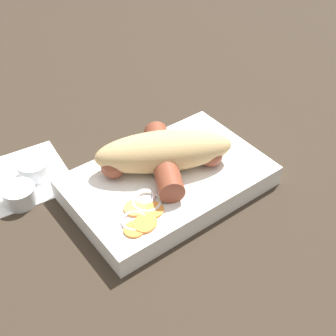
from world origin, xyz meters
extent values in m
plane|color=#33281E|center=(0.00, 0.00, 0.00)|extent=(3.00, 3.00, 0.00)
cube|color=white|center=(0.00, 0.00, 0.02)|extent=(0.28, 0.18, 0.03)
ellipsoid|color=tan|center=(0.01, 0.02, 0.06)|extent=(0.20, 0.15, 0.05)
cylinder|color=brown|center=(0.00, 0.01, 0.05)|extent=(0.09, 0.14, 0.03)
sphere|color=brown|center=(0.06, -0.02, 0.05)|extent=(0.03, 0.03, 0.03)
sphere|color=brown|center=(-0.06, 0.04, 0.05)|extent=(0.03, 0.03, 0.03)
cylinder|color=orange|center=(-0.10, -0.06, 0.03)|extent=(0.03, 0.03, 0.00)
cylinder|color=orange|center=(-0.08, -0.06, 0.03)|extent=(0.03, 0.03, 0.00)
cylinder|color=#F99E4C|center=(-0.08, -0.03, 0.03)|extent=(0.03, 0.03, 0.00)
cylinder|color=orange|center=(-0.06, -0.05, 0.03)|extent=(0.04, 0.04, 0.00)
cylinder|color=orange|center=(-0.08, -0.06, 0.03)|extent=(0.04, 0.04, 0.00)
torus|color=silver|center=(-0.09, -0.05, 0.03)|extent=(0.03, 0.03, 0.00)
torus|color=silver|center=(-0.06, -0.03, 0.03)|extent=(0.04, 0.04, 0.00)
torus|color=silver|center=(-0.05, -0.02, 0.03)|extent=(0.03, 0.03, 0.00)
cube|color=white|center=(-0.16, 0.15, 0.00)|extent=(0.14, 0.14, 0.00)
cylinder|color=silver|center=(-0.14, 0.14, 0.01)|extent=(0.05, 0.05, 0.03)
cylinder|color=white|center=(-0.14, 0.14, 0.01)|extent=(0.04, 0.04, 0.01)
cylinder|color=silver|center=(-0.18, 0.10, 0.01)|extent=(0.05, 0.05, 0.03)
cylinder|color=gold|center=(-0.18, 0.10, 0.01)|extent=(0.04, 0.04, 0.01)
camera|label=1|loc=(-0.29, -0.39, 0.47)|focal=50.00mm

